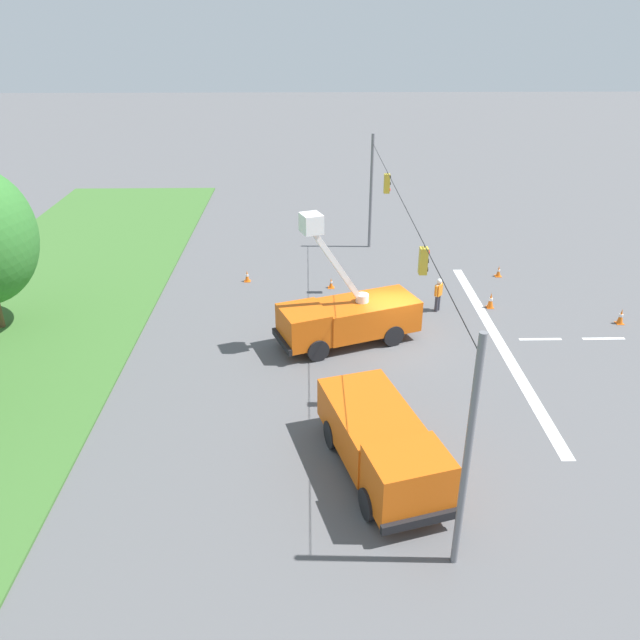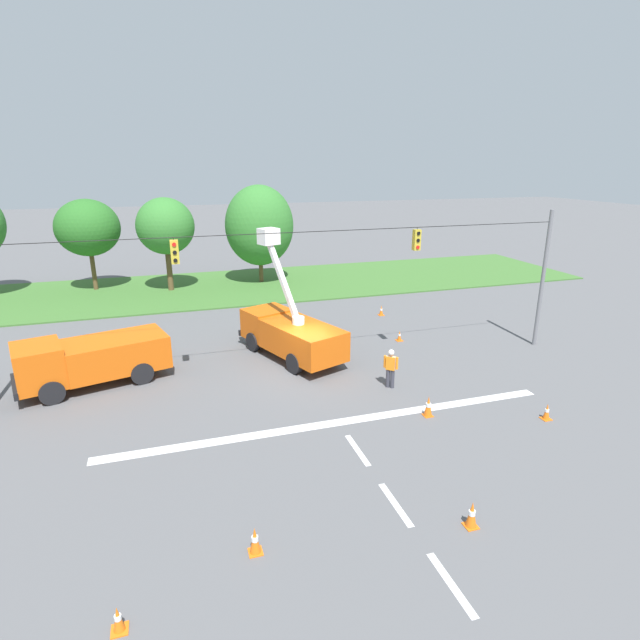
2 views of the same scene
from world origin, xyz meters
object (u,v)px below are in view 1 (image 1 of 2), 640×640
at_px(utility_truck_support_near, 382,442).
at_px(traffic_cone_foreground_left, 491,300).
at_px(traffic_cone_mid_left, 621,316).
at_px(traffic_cone_foreground_right, 247,276).
at_px(road_worker, 438,293).
at_px(traffic_cone_mid_right, 499,271).
at_px(utility_truck_bucket_lift, 347,316).
at_px(traffic_cone_lane_edge_b, 331,283).

height_order(utility_truck_support_near, traffic_cone_foreground_left, utility_truck_support_near).
bearing_deg(utility_truck_support_near, traffic_cone_mid_left, -50.23).
bearing_deg(traffic_cone_foreground_left, traffic_cone_foreground_right, 73.70).
xyz_separation_m(road_worker, traffic_cone_mid_left, (-1.65, -8.72, -0.61)).
xyz_separation_m(utility_truck_support_near, traffic_cone_mid_left, (10.79, -12.97, -0.86)).
distance_m(traffic_cone_foreground_left, traffic_cone_mid_right, 4.52).
height_order(utility_truck_bucket_lift, traffic_cone_foreground_right, utility_truck_bucket_lift).
distance_m(traffic_cone_foreground_left, traffic_cone_lane_edge_b, 8.60).
relative_size(utility_truck_bucket_lift, utility_truck_support_near, 1.03).
height_order(traffic_cone_foreground_left, traffic_cone_foreground_right, traffic_cone_foreground_left).
distance_m(utility_truck_bucket_lift, traffic_cone_foreground_left, 8.51).
relative_size(traffic_cone_foreground_right, traffic_cone_lane_edge_b, 1.13).
bearing_deg(utility_truck_bucket_lift, road_worker, -55.73).
relative_size(road_worker, traffic_cone_mid_right, 2.71).
bearing_deg(traffic_cone_foreground_left, utility_truck_bucket_lift, 115.21).
distance_m(utility_truck_bucket_lift, traffic_cone_lane_edge_b, 6.46).
relative_size(road_worker, traffic_cone_lane_edge_b, 3.02).
bearing_deg(traffic_cone_mid_left, traffic_cone_foreground_left, 71.59).
height_order(traffic_cone_foreground_left, traffic_cone_mid_left, traffic_cone_foreground_left).
bearing_deg(traffic_cone_lane_edge_b, traffic_cone_mid_right, -81.40).
bearing_deg(traffic_cone_foreground_left, traffic_cone_lane_edge_b, 71.35).
xyz_separation_m(utility_truck_support_near, road_worker, (12.44, -4.25, -0.24)).
relative_size(traffic_cone_foreground_left, traffic_cone_mid_left, 1.06).
bearing_deg(traffic_cone_mid_right, traffic_cone_foreground_left, 159.22).
bearing_deg(utility_truck_bucket_lift, utility_truck_support_near, -176.36).
xyz_separation_m(utility_truck_bucket_lift, traffic_cone_lane_edge_b, (6.35, 0.49, -1.07)).
relative_size(utility_truck_support_near, road_worker, 3.80).
relative_size(traffic_cone_foreground_right, traffic_cone_mid_left, 0.85).
bearing_deg(utility_truck_bucket_lift, traffic_cone_mid_right, -49.79).
xyz_separation_m(traffic_cone_mid_left, traffic_cone_lane_edge_b, (4.71, 14.04, -0.11)).
height_order(utility_truck_bucket_lift, traffic_cone_mid_right, utility_truck_bucket_lift).
bearing_deg(traffic_cone_foreground_right, traffic_cone_mid_right, -88.19).
distance_m(utility_truck_support_near, traffic_cone_foreground_left, 14.61).
relative_size(utility_truck_bucket_lift, traffic_cone_mid_right, 10.57).
relative_size(utility_truck_support_near, traffic_cone_lane_edge_b, 11.48).
distance_m(utility_truck_support_near, traffic_cone_mid_right, 19.09).
distance_m(road_worker, traffic_cone_foreground_left, 2.90).
height_order(utility_truck_bucket_lift, traffic_cone_lane_edge_b, utility_truck_bucket_lift).
height_order(road_worker, traffic_cone_foreground_right, road_worker).
height_order(traffic_cone_mid_left, traffic_cone_mid_right, traffic_cone_mid_left).
height_order(road_worker, traffic_cone_foreground_left, road_worker).
relative_size(utility_truck_bucket_lift, traffic_cone_lane_edge_b, 11.77).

